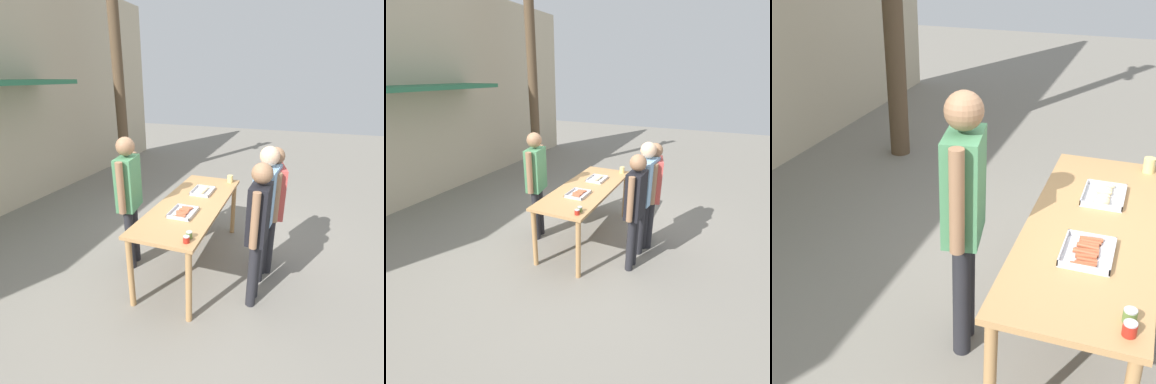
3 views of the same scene
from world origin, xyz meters
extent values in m
plane|color=gray|center=(0.00, 0.00, 0.00)|extent=(24.00, 24.00, 0.00)
cube|color=tan|center=(0.00, 0.00, 0.91)|extent=(2.23, 0.82, 0.04)
cylinder|color=tan|center=(-1.05, -0.35, 0.44)|extent=(0.07, 0.07, 0.89)
cylinder|color=tan|center=(1.05, -0.35, 0.44)|extent=(0.07, 0.07, 0.89)
cylinder|color=tan|center=(-1.05, 0.35, 0.44)|extent=(0.07, 0.07, 0.89)
cylinder|color=tan|center=(1.05, 0.35, 0.44)|extent=(0.07, 0.07, 0.89)
cube|color=silver|center=(-0.37, -0.02, 0.93)|extent=(0.37, 0.29, 0.01)
cube|color=silver|center=(-0.37, -0.16, 0.95)|extent=(0.37, 0.01, 0.03)
cube|color=silver|center=(-0.37, 0.12, 0.95)|extent=(0.37, 0.01, 0.03)
cube|color=silver|center=(-0.55, -0.02, 0.95)|extent=(0.01, 0.29, 0.03)
cube|color=silver|center=(-0.19, -0.02, 0.95)|extent=(0.01, 0.29, 0.03)
cylinder|color=#A34C2D|center=(-0.52, -0.01, 0.95)|extent=(0.03, 0.14, 0.03)
cylinder|color=#A34C2D|center=(-0.49, -0.02, 0.95)|extent=(0.04, 0.13, 0.02)
cylinder|color=#A34C2D|center=(-0.45, -0.02, 0.95)|extent=(0.02, 0.12, 0.02)
cylinder|color=#A34C2D|center=(-0.42, -0.01, 0.95)|extent=(0.04, 0.12, 0.03)
cylinder|color=#A34C2D|center=(-0.38, -0.01, 0.95)|extent=(0.04, 0.15, 0.03)
cylinder|color=#A34C2D|center=(-0.35, -0.01, 0.95)|extent=(0.04, 0.14, 0.02)
cylinder|color=#A34C2D|center=(-0.31, -0.01, 0.95)|extent=(0.04, 0.13, 0.03)
cylinder|color=#A34C2D|center=(-0.28, -0.01, 0.95)|extent=(0.03, 0.12, 0.03)
cylinder|color=#A34C2D|center=(-0.25, -0.02, 0.95)|extent=(0.03, 0.12, 0.03)
cylinder|color=#A34C2D|center=(-0.22, -0.02, 0.95)|extent=(0.04, 0.14, 0.03)
cube|color=silver|center=(0.41, -0.02, 0.93)|extent=(0.38, 0.28, 0.01)
cube|color=silver|center=(0.41, -0.15, 0.95)|extent=(0.38, 0.01, 0.03)
cube|color=silver|center=(0.41, 0.12, 0.95)|extent=(0.38, 0.01, 0.03)
cube|color=silver|center=(0.22, -0.02, 0.95)|extent=(0.01, 0.28, 0.03)
cube|color=silver|center=(0.59, -0.02, 0.95)|extent=(0.01, 0.28, 0.03)
ellipsoid|color=beige|center=(0.27, -0.01, 0.96)|extent=(0.08, 0.12, 0.06)
ellipsoid|color=beige|center=(0.32, -0.02, 0.96)|extent=(0.07, 0.10, 0.05)
ellipsoid|color=beige|center=(0.38, -0.02, 0.95)|extent=(0.06, 0.10, 0.04)
ellipsoid|color=beige|center=(0.43, -0.01, 0.96)|extent=(0.07, 0.12, 0.05)
ellipsoid|color=beige|center=(0.49, -0.02, 0.96)|extent=(0.06, 0.11, 0.04)
ellipsoid|color=beige|center=(0.55, -0.02, 0.96)|extent=(0.06, 0.11, 0.05)
cylinder|color=#B22319|center=(-0.98, -0.30, 0.96)|extent=(0.07, 0.07, 0.06)
cylinder|color=#B2B2B7|center=(-0.98, -0.30, 0.99)|extent=(0.07, 0.07, 0.01)
cylinder|color=#567A38|center=(-0.89, -0.29, 0.96)|extent=(0.07, 0.07, 0.06)
cylinder|color=#B2B2B7|center=(-0.89, -0.29, 0.99)|extent=(0.07, 0.07, 0.01)
cylinder|color=#DBC67A|center=(0.97, -0.29, 0.98)|extent=(0.09, 0.09, 0.12)
cylinder|color=#232328|center=(-0.40, 0.74, 0.43)|extent=(0.12, 0.12, 0.87)
cylinder|color=#232328|center=(-0.22, 0.78, 0.43)|extent=(0.12, 0.12, 0.87)
cube|color=#478456|center=(-0.31, 0.76, 1.21)|extent=(0.44, 0.29, 0.69)
sphere|color=#936B4C|center=(-0.31, 0.76, 1.69)|extent=(0.24, 0.24, 0.24)
cylinder|color=#936B4C|center=(-0.56, 0.72, 1.23)|extent=(0.09, 0.09, 0.65)
cylinder|color=#936B4C|center=(-0.07, 0.81, 1.23)|extent=(0.09, 0.09, 0.65)
cylinder|color=#232328|center=(-0.42, -0.94, 0.41)|extent=(0.11, 0.11, 0.81)
cylinder|color=#232328|center=(-0.58, -0.93, 0.41)|extent=(0.11, 0.11, 0.81)
cube|color=black|center=(-0.50, -0.94, 1.13)|extent=(0.37, 0.21, 0.64)
sphere|color=#936B4C|center=(-0.50, -0.94, 1.58)|extent=(0.22, 0.22, 0.22)
cylinder|color=#936B4C|center=(-0.28, -0.94, 1.15)|extent=(0.08, 0.08, 0.61)
cylinder|color=#936B4C|center=(-0.72, -0.93, 1.15)|extent=(0.08, 0.08, 0.61)
cylinder|color=#232328|center=(0.34, -0.97, 0.41)|extent=(0.14, 0.14, 0.82)
cylinder|color=#232328|center=(0.14, -1.02, 0.41)|extent=(0.14, 0.14, 0.82)
cube|color=#C64C47|center=(0.24, -1.00, 1.14)|extent=(0.50, 0.35, 0.65)
sphere|color=#936B4C|center=(0.24, -1.00, 1.59)|extent=(0.22, 0.22, 0.22)
cylinder|color=#936B4C|center=(0.52, -0.93, 1.15)|extent=(0.10, 0.10, 0.61)
cylinder|color=#936B4C|center=(-0.03, -1.06, 1.15)|extent=(0.10, 0.10, 0.61)
cylinder|color=#232328|center=(0.10, -0.96, 0.42)|extent=(0.13, 0.13, 0.84)
cylinder|color=#232328|center=(-0.10, -0.94, 0.42)|extent=(0.13, 0.13, 0.84)
cube|color=#84B2DB|center=(0.00, -0.95, 1.18)|extent=(0.46, 0.29, 0.67)
sphere|color=#DBAD89|center=(0.00, -0.95, 1.64)|extent=(0.23, 0.23, 0.23)
cylinder|color=#DBAD89|center=(0.27, -0.98, 1.19)|extent=(0.10, 0.10, 0.63)
cylinder|color=#DBAD89|center=(-0.26, -0.92, 1.19)|extent=(0.10, 0.10, 0.63)
cylinder|color=brown|center=(2.72, 2.74, 2.65)|extent=(0.24, 0.24, 5.31)
camera|label=1|loc=(-3.44, -1.25, 2.49)|focal=28.00mm
camera|label=2|loc=(-4.17, -1.83, 2.64)|focal=28.00mm
camera|label=3|loc=(-3.05, -0.24, 2.62)|focal=50.00mm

